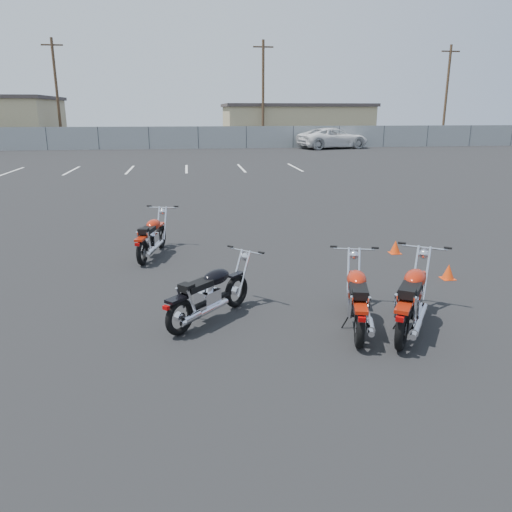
{
  "coord_description": "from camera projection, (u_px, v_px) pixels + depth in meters",
  "views": [
    {
      "loc": [
        -0.89,
        -7.51,
        3.04
      ],
      "look_at": [
        0.2,
        0.6,
        0.65
      ],
      "focal_mm": 35.0,
      "sensor_mm": 36.0,
      "label": 1
    }
  ],
  "objects": [
    {
      "name": "chainlink_fence",
      "position": [
        198.0,
        138.0,
        41.16
      ],
      "size": [
        80.06,
        0.06,
        1.8
      ],
      "color": "gray",
      "rests_on": "ground"
    },
    {
      "name": "utility_pole_c",
      "position": [
        263.0,
        91.0,
        44.67
      ],
      "size": [
        1.8,
        0.24,
        9.0
      ],
      "color": "#402D1D",
      "rests_on": "ground"
    },
    {
      "name": "motorcycle_second_black",
      "position": [
        210.0,
        294.0,
        7.42
      ],
      "size": [
        1.55,
        1.6,
        0.92
      ],
      "color": "black",
      "rests_on": "ground"
    },
    {
      "name": "motorcycle_rear_red",
      "position": [
        412.0,
        299.0,
        7.08
      ],
      "size": [
        1.49,
        1.96,
        1.03
      ],
      "color": "black",
      "rests_on": "ground"
    },
    {
      "name": "training_cone_far",
      "position": [
        448.0,
        272.0,
        9.34
      ],
      "size": [
        0.24,
        0.24,
        0.29
      ],
      "color": "#E83C0C",
      "rests_on": "ground"
    },
    {
      "name": "motorcycle_third_red",
      "position": [
        357.0,
        298.0,
        7.19
      ],
      "size": [
        0.92,
        1.96,
        0.97
      ],
      "color": "black",
      "rests_on": "ground"
    },
    {
      "name": "parking_line_stripes",
      "position": [
        158.0,
        169.0,
        26.82
      ],
      "size": [
        15.12,
        4.0,
        0.01
      ],
      "color": "silver",
      "rests_on": "ground"
    },
    {
      "name": "white_van",
      "position": [
        333.0,
        132.0,
        41.32
      ],
      "size": [
        4.43,
        7.37,
        2.62
      ],
      "primitive_type": "imported",
      "rotation": [
        0.0,
        0.0,
        1.83
      ],
      "color": "silver",
      "rests_on": "ground"
    },
    {
      "name": "ground",
      "position": [
        249.0,
        305.0,
        8.11
      ],
      "size": [
        120.0,
        120.0,
        0.0
      ],
      "primitive_type": "plane",
      "color": "black",
      "rests_on": "ground"
    },
    {
      "name": "motorcycle_front_red",
      "position": [
        152.0,
        237.0,
        10.73
      ],
      "size": [
        0.87,
        1.92,
        0.95
      ],
      "color": "black",
      "rests_on": "ground"
    },
    {
      "name": "utility_pole_d",
      "position": [
        447.0,
        93.0,
        47.92
      ],
      "size": [
        1.8,
        0.24,
        9.0
      ],
      "color": "#402D1D",
      "rests_on": "ground"
    },
    {
      "name": "training_cone_near",
      "position": [
        395.0,
        247.0,
        11.02
      ],
      "size": [
        0.24,
        0.24,
        0.29
      ],
      "color": "#E83C0C",
      "rests_on": "ground"
    },
    {
      "name": "utility_pole_b",
      "position": [
        57.0,
        91.0,
        43.32
      ],
      "size": [
        1.8,
        0.24,
        9.0
      ],
      "color": "#402D1D",
      "rests_on": "ground"
    },
    {
      "name": "tan_building_east",
      "position": [
        295.0,
        123.0,
        50.73
      ],
      "size": [
        14.4,
        9.4,
        3.7
      ],
      "color": "tan",
      "rests_on": "ground"
    }
  ]
}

